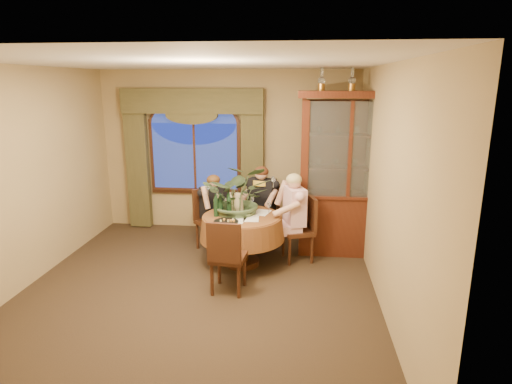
# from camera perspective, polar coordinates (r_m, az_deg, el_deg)

# --- Properties ---
(floor) EXTENTS (5.00, 5.00, 0.00)m
(floor) POSITION_cam_1_polar(r_m,az_deg,el_deg) (5.65, -7.72, -12.98)
(floor) COLOR black
(floor) RESTS_ON ground
(wall_back) EXTENTS (4.50, 0.00, 4.50)m
(wall_back) POSITION_cam_1_polar(r_m,az_deg,el_deg) (7.56, -3.63, 5.36)
(wall_back) COLOR #9C8356
(wall_back) RESTS_ON ground
(wall_right) EXTENTS (0.00, 5.00, 5.00)m
(wall_right) POSITION_cam_1_polar(r_m,az_deg,el_deg) (5.10, 17.06, 0.31)
(wall_right) COLOR #9C8356
(wall_right) RESTS_ON ground
(ceiling) EXTENTS (5.00, 5.00, 0.00)m
(ceiling) POSITION_cam_1_polar(r_m,az_deg,el_deg) (5.03, -8.84, 16.68)
(ceiling) COLOR white
(ceiling) RESTS_ON wall_back
(window) EXTENTS (1.62, 0.10, 1.32)m
(window) POSITION_cam_1_polar(r_m,az_deg,el_deg) (7.64, -8.17, 4.57)
(window) COLOR navy
(window) RESTS_ON wall_back
(arched_transom) EXTENTS (1.60, 0.06, 0.44)m
(arched_transom) POSITION_cam_1_polar(r_m,az_deg,el_deg) (7.54, -8.38, 10.42)
(arched_transom) COLOR navy
(arched_transom) RESTS_ON wall_back
(drapery_left) EXTENTS (0.38, 0.14, 2.32)m
(drapery_left) POSITION_cam_1_polar(r_m,az_deg,el_deg) (7.92, -15.48, 3.67)
(drapery_left) COLOR #413D21
(drapery_left) RESTS_ON floor
(drapery_right) EXTENTS (0.38, 0.14, 2.32)m
(drapery_right) POSITION_cam_1_polar(r_m,az_deg,el_deg) (7.42, -0.48, 3.50)
(drapery_right) COLOR #413D21
(drapery_right) RESTS_ON floor
(swag_valance) EXTENTS (2.45, 0.16, 0.42)m
(swag_valance) POSITION_cam_1_polar(r_m,az_deg,el_deg) (7.45, -8.59, 11.90)
(swag_valance) COLOR #413D21
(swag_valance) RESTS_ON wall_back
(dining_table) EXTENTS (1.57, 1.57, 0.75)m
(dining_table) POSITION_cam_1_polar(r_m,az_deg,el_deg) (6.22, -1.85, -6.44)
(dining_table) COLOR maroon
(dining_table) RESTS_ON floor
(china_cabinet) EXTENTS (1.52, 0.60, 2.47)m
(china_cabinet) POSITION_cam_1_polar(r_m,az_deg,el_deg) (6.60, 12.03, 2.27)
(china_cabinet) COLOR #3B160C
(china_cabinet) RESTS_ON floor
(oil_lamp_left) EXTENTS (0.11, 0.11, 0.34)m
(oil_lamp_left) POSITION_cam_1_polar(r_m,az_deg,el_deg) (6.42, 8.75, 14.74)
(oil_lamp_left) COLOR #A5722D
(oil_lamp_left) RESTS_ON china_cabinet
(oil_lamp_center) EXTENTS (0.11, 0.11, 0.34)m
(oil_lamp_center) POSITION_cam_1_polar(r_m,az_deg,el_deg) (6.46, 12.70, 14.56)
(oil_lamp_center) COLOR #A5722D
(oil_lamp_center) RESTS_ON china_cabinet
(oil_lamp_right) EXTENTS (0.11, 0.11, 0.34)m
(oil_lamp_right) POSITION_cam_1_polar(r_m,az_deg,el_deg) (6.52, 16.59, 14.31)
(oil_lamp_right) COLOR #A5722D
(oil_lamp_right) RESTS_ON china_cabinet
(chair_right) EXTENTS (0.53, 0.53, 0.96)m
(chair_right) POSITION_cam_1_polar(r_m,az_deg,el_deg) (6.37, 5.59, -4.98)
(chair_right) COLOR black
(chair_right) RESTS_ON floor
(chair_back_right) EXTENTS (0.52, 0.52, 0.96)m
(chair_back_right) POSITION_cam_1_polar(r_m,az_deg,el_deg) (6.88, 0.94, -3.43)
(chair_back_right) COLOR black
(chair_back_right) RESTS_ON floor
(chair_back) EXTENTS (0.59, 0.59, 0.96)m
(chair_back) POSITION_cam_1_polar(r_m,az_deg,el_deg) (6.77, -5.90, -3.78)
(chair_back) COLOR black
(chair_back) RESTS_ON floor
(chair_front_left) EXTENTS (0.45, 0.45, 0.96)m
(chair_front_left) POSITION_cam_1_polar(r_m,az_deg,el_deg) (5.44, -3.72, -8.43)
(chair_front_left) COLOR black
(chair_front_left) RESTS_ON floor
(person_pink) EXTENTS (0.57, 0.59, 1.33)m
(person_pink) POSITION_cam_1_polar(r_m,az_deg,el_deg) (6.31, 5.15, -3.40)
(person_pink) COLOR beige
(person_pink) RESTS_ON floor
(person_back) EXTENTS (0.59, 0.59, 1.22)m
(person_back) POSITION_cam_1_polar(r_m,az_deg,el_deg) (6.75, -5.68, -2.70)
(person_back) COLOR black
(person_back) RESTS_ON floor
(person_scarf) EXTENTS (0.57, 0.54, 1.32)m
(person_scarf) POSITION_cam_1_polar(r_m,az_deg,el_deg) (6.86, 0.77, -1.91)
(person_scarf) COLOR black
(person_scarf) RESTS_ON floor
(stoneware_vase) EXTENTS (0.16, 0.16, 0.29)m
(stoneware_vase) POSITION_cam_1_polar(r_m,az_deg,el_deg) (6.17, -2.36, -1.50)
(stoneware_vase) COLOR #9C8B65
(stoneware_vase) RESTS_ON dining_table
(centerpiece_plant) EXTENTS (0.97, 1.08, 0.84)m
(centerpiece_plant) POSITION_cam_1_polar(r_m,az_deg,el_deg) (6.07, -2.29, 2.86)
(centerpiece_plant) COLOR #394E30
(centerpiece_plant) RESTS_ON dining_table
(olive_bowl) EXTENTS (0.17, 0.17, 0.05)m
(olive_bowl) POSITION_cam_1_polar(r_m,az_deg,el_deg) (6.05, -1.27, -3.01)
(olive_bowl) COLOR #4B6033
(olive_bowl) RESTS_ON dining_table
(cheese_platter) EXTENTS (0.33, 0.33, 0.02)m
(cheese_platter) POSITION_cam_1_polar(r_m,az_deg,el_deg) (5.79, -4.03, -4.00)
(cheese_platter) COLOR black
(cheese_platter) RESTS_ON dining_table
(wine_bottle_0) EXTENTS (0.07, 0.07, 0.33)m
(wine_bottle_0) POSITION_cam_1_polar(r_m,az_deg,el_deg) (6.03, -5.36, -1.73)
(wine_bottle_0) COLOR black
(wine_bottle_0) RESTS_ON dining_table
(wine_bottle_1) EXTENTS (0.07, 0.07, 0.33)m
(wine_bottle_1) POSITION_cam_1_polar(r_m,az_deg,el_deg) (6.08, -3.42, -1.56)
(wine_bottle_1) COLOR tan
(wine_bottle_1) RESTS_ON dining_table
(wine_bottle_2) EXTENTS (0.07, 0.07, 0.33)m
(wine_bottle_2) POSITION_cam_1_polar(r_m,az_deg,el_deg) (6.01, -3.60, -1.78)
(wine_bottle_2) COLOR black
(wine_bottle_2) RESTS_ON dining_table
(wine_bottle_3) EXTENTS (0.07, 0.07, 0.33)m
(wine_bottle_3) POSITION_cam_1_polar(r_m,az_deg,el_deg) (6.25, -3.64, -1.14)
(wine_bottle_3) COLOR black
(wine_bottle_3) RESTS_ON dining_table
(wine_bottle_4) EXTENTS (0.07, 0.07, 0.33)m
(wine_bottle_4) POSITION_cam_1_polar(r_m,az_deg,el_deg) (6.15, -5.15, -1.41)
(wine_bottle_4) COLOR tan
(wine_bottle_4) RESTS_ON dining_table
(wine_bottle_5) EXTENTS (0.07, 0.07, 0.33)m
(wine_bottle_5) POSITION_cam_1_polar(r_m,az_deg,el_deg) (6.05, -4.77, -1.68)
(wine_bottle_5) COLOR black
(wine_bottle_5) RESTS_ON dining_table
(tasting_paper_0) EXTENTS (0.23, 0.31, 0.00)m
(tasting_paper_0) POSITION_cam_1_polar(r_m,az_deg,el_deg) (5.94, -0.64, -3.56)
(tasting_paper_0) COLOR white
(tasting_paper_0) RESTS_ON dining_table
(tasting_paper_1) EXTENTS (0.28, 0.34, 0.00)m
(tasting_paper_1) POSITION_cam_1_polar(r_m,az_deg,el_deg) (6.21, 0.75, -2.75)
(tasting_paper_1) COLOR white
(tasting_paper_1) RESTS_ON dining_table
(tasting_paper_2) EXTENTS (0.24, 0.32, 0.00)m
(tasting_paper_2) POSITION_cam_1_polar(r_m,az_deg,el_deg) (5.88, -2.51, -3.75)
(tasting_paper_2) COLOR white
(tasting_paper_2) RESTS_ON dining_table
(wine_glass_person_pink) EXTENTS (0.07, 0.07, 0.18)m
(wine_glass_person_pink) POSITION_cam_1_polar(r_m,az_deg,el_deg) (6.15, 1.76, -2.09)
(wine_glass_person_pink) COLOR silver
(wine_glass_person_pink) RESTS_ON dining_table
(wine_glass_person_back) EXTENTS (0.07, 0.07, 0.18)m
(wine_glass_person_back) POSITION_cam_1_polar(r_m,az_deg,el_deg) (6.38, -3.95, -1.50)
(wine_glass_person_back) COLOR silver
(wine_glass_person_back) RESTS_ON dining_table
(wine_glass_person_scarf) EXTENTS (0.07, 0.07, 0.18)m
(wine_glass_person_scarf) POSITION_cam_1_polar(r_m,az_deg,el_deg) (6.42, -0.52, -1.37)
(wine_glass_person_scarf) COLOR silver
(wine_glass_person_scarf) RESTS_ON dining_table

